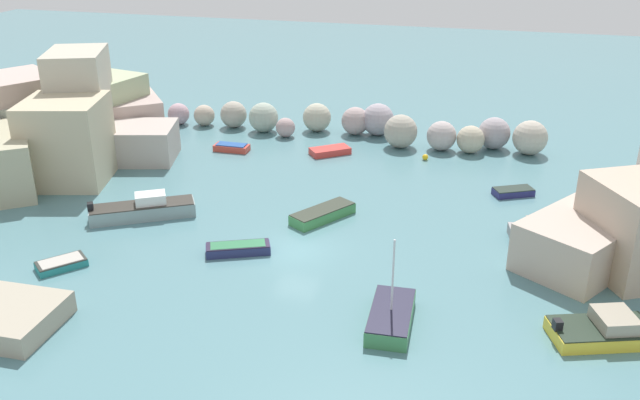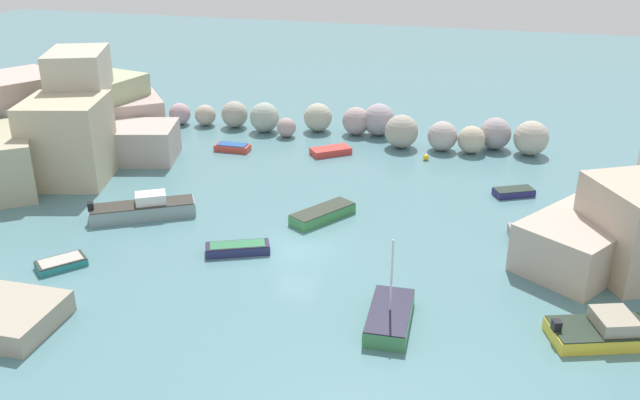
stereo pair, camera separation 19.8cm
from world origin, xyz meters
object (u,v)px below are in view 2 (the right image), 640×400
at_px(channel_buoy, 426,157).
at_px(moored_boat_6, 232,147).
at_px(moored_boat_1, 323,214).
at_px(moored_boat_2, 144,209).
at_px(moored_boat_4, 61,263).
at_px(moored_boat_8, 331,151).
at_px(moored_boat_7, 238,248).
at_px(moored_boat_5, 514,192).
at_px(moored_boat_3, 390,317).
at_px(moored_boat_0, 551,235).
at_px(moored_boat_9, 603,331).

distance_m(channel_buoy, moored_boat_6, 15.62).
distance_m(moored_boat_1, moored_boat_2, 11.49).
bearing_deg(moored_boat_6, moored_boat_2, -93.30).
bearing_deg(moored_boat_6, moored_boat_4, -95.71).
distance_m(moored_boat_2, moored_boat_8, 17.12).
xyz_separation_m(moored_boat_2, moored_boat_8, (8.52, 14.85, -0.32)).
bearing_deg(moored_boat_7, channel_buoy, 41.59).
bearing_deg(moored_boat_5, moored_boat_2, 176.35).
bearing_deg(moored_boat_3, channel_buoy, 0.38).
bearing_deg(moored_boat_5, moored_boat_1, -175.68).
distance_m(moored_boat_1, moored_boat_7, 6.77).
height_order(moored_boat_5, moored_boat_8, moored_boat_8).
relative_size(moored_boat_4, moored_boat_8, 0.85).
xyz_separation_m(moored_boat_2, moored_boat_4, (-1.19, -7.17, -0.33)).
distance_m(moored_boat_0, moored_boat_8, 20.17).
bearing_deg(moored_boat_1, moored_boat_4, -18.51).
distance_m(moored_boat_8, moored_boat_9, 28.29).
distance_m(channel_buoy, moored_boat_9, 24.55).
bearing_deg(moored_boat_3, moored_boat_8, 18.51).
xyz_separation_m(moored_boat_1, moored_boat_4, (-12.33, -9.96, -0.11)).
bearing_deg(moored_boat_8, channel_buoy, 146.66).
bearing_deg(moored_boat_3, moored_boat_7, 60.59).
bearing_deg(moored_boat_8, moored_boat_3, 73.39).
bearing_deg(moored_boat_5, moored_boat_8, 134.02).
bearing_deg(moored_boat_3, moored_boat_0, -37.20).
relative_size(moored_boat_3, moored_boat_4, 1.58).
xyz_separation_m(moored_boat_7, moored_boat_9, (19.45, -3.48, 0.19)).
distance_m(channel_buoy, moored_boat_8, 7.60).
bearing_deg(moored_boat_2, moored_boat_1, -16.39).
bearing_deg(channel_buoy, moored_boat_2, -136.16).
distance_m(moored_boat_5, moored_boat_7, 20.00).
distance_m(channel_buoy, moored_boat_2, 22.31).
xyz_separation_m(moored_boat_5, moored_boat_8, (-14.34, 4.86, 0.00)).
bearing_deg(moored_boat_8, moored_boat_5, 123.34).
distance_m(moored_boat_3, moored_boat_9, 9.81).
distance_m(moored_boat_1, moored_boat_9, 18.46).
height_order(moored_boat_6, moored_boat_9, moored_boat_9).
height_order(moored_boat_1, moored_boat_4, moored_boat_1).
relative_size(moored_boat_0, moored_boat_8, 1.55).
distance_m(moored_boat_5, moored_boat_6, 22.53).
xyz_separation_m(channel_buoy, moored_boat_3, (1.30, -23.35, 0.20)).
bearing_deg(channel_buoy, moored_boat_0, -53.44).
distance_m(moored_boat_3, moored_boat_5, 18.69).
xyz_separation_m(moored_boat_6, moored_boat_7, (7.05, -16.50, 0.03)).
height_order(moored_boat_2, moored_boat_9, moored_boat_2).
relative_size(moored_boat_0, moored_boat_5, 1.78).
bearing_deg(moored_boat_2, moored_boat_0, -22.86).
distance_m(moored_boat_2, moored_boat_4, 7.28).
bearing_deg(moored_boat_9, moored_boat_4, 161.80).
height_order(moored_boat_2, moored_boat_7, moored_boat_2).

